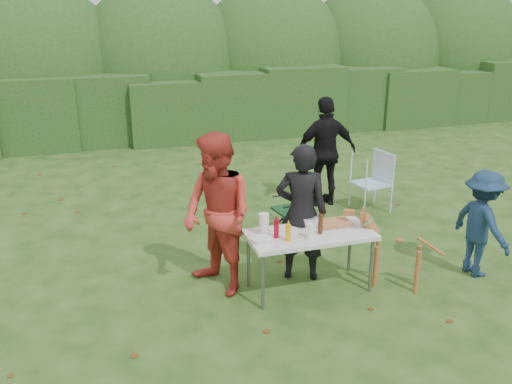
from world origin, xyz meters
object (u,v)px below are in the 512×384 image
object	(u,v)px
child	(482,224)
dog	(398,252)
folding_table	(310,237)
lawn_chair	(371,181)
beer_bottle	(320,224)
person_black_puffy	(325,152)
paper_towel_roll	(264,224)
camping_chair	(291,207)
ketchup_bottle	(276,229)
mustard_bottle	(288,233)
person_red_jacket	(218,215)
person_cook	(301,213)

from	to	relation	value
child	dog	bearing A→B (deg)	85.40
folding_table	lawn_chair	xyz separation A→B (m)	(2.05, 2.23, -0.19)
beer_bottle	person_black_puffy	bearing A→B (deg)	64.61
dog	paper_towel_roll	xyz separation A→B (m)	(-1.59, 0.38, 0.41)
dog	camping_chair	size ratio (longest dim) A/B	1.14
beer_bottle	ketchup_bottle	bearing A→B (deg)	175.61
child	mustard_bottle	bearing A→B (deg)	82.89
person_red_jacket	camping_chair	distance (m)	2.04
person_black_puffy	mustard_bottle	distance (m)	3.32
person_red_jacket	child	bearing A→B (deg)	55.29
person_cook	mustard_bottle	distance (m)	0.58
folding_table	ketchup_bottle	distance (m)	0.46
camping_chair	mustard_bottle	world-z (taller)	mustard_bottle
mustard_bottle	beer_bottle	bearing A→B (deg)	11.64
camping_chair	mustard_bottle	bearing A→B (deg)	60.14
dog	ketchup_bottle	xyz separation A→B (m)	(-1.48, 0.25, 0.39)
folding_table	person_cook	bearing A→B (deg)	87.75
beer_bottle	dog	bearing A→B (deg)	-12.51
dog	folding_table	bearing A→B (deg)	20.09
beer_bottle	paper_towel_roll	bearing A→B (deg)	165.34
camping_chair	ketchup_bottle	bearing A→B (deg)	55.89
person_black_puffy	beer_bottle	world-z (taller)	person_black_puffy
person_cook	dog	world-z (taller)	person_cook
dog	paper_towel_roll	bearing A→B (deg)	20.76
person_red_jacket	paper_towel_roll	xyz separation A→B (m)	(0.50, -0.21, -0.10)
mustard_bottle	beer_bottle	distance (m)	0.45
person_black_puffy	ketchup_bottle	size ratio (longest dim) A/B	8.49
folding_table	child	distance (m)	2.23
child	person_cook	bearing A→B (deg)	70.60
child	mustard_bottle	xyz separation A→B (m)	(-2.54, 0.13, 0.15)
dog	camping_chair	world-z (taller)	dog
child	ketchup_bottle	xyz separation A→B (m)	(-2.64, 0.26, 0.16)
person_red_jacket	mustard_bottle	xyz separation A→B (m)	(0.71, -0.46, -0.13)
folding_table	ketchup_bottle	xyz separation A→B (m)	(-0.43, -0.01, 0.16)
person_black_puffy	dog	size ratio (longest dim) A/B	1.91
child	camping_chair	size ratio (longest dim) A/B	1.61
mustard_bottle	folding_table	bearing A→B (deg)	23.02
person_red_jacket	ketchup_bottle	bearing A→B (deg)	36.95
paper_towel_roll	camping_chair	bearing A→B (deg)	58.70
child	lawn_chair	distance (m)	2.51
beer_bottle	person_red_jacket	bearing A→B (deg)	161.87
child	ketchup_bottle	size ratio (longest dim) A/B	6.27
person_red_jacket	camping_chair	xyz separation A→B (m)	(1.44, 1.34, -0.54)
person_red_jacket	beer_bottle	size ratio (longest dim) A/B	8.06
folding_table	person_black_puffy	bearing A→B (deg)	62.45
paper_towel_roll	person_cook	bearing A→B (deg)	20.72
lawn_chair	ketchup_bottle	distance (m)	3.36
mustard_bottle	person_black_puffy	bearing A→B (deg)	58.46
camping_chair	beer_bottle	size ratio (longest dim) A/B	3.56
lawn_chair	ketchup_bottle	world-z (taller)	lawn_chair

